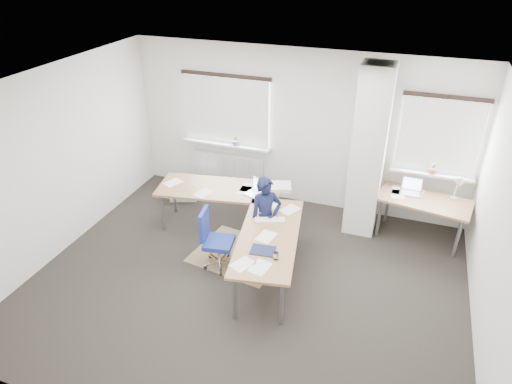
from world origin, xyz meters
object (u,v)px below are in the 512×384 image
(desk_main, at_px, (245,211))
(person, at_px, (266,218))
(task_chair, at_px, (217,251))
(desk_side, at_px, (425,202))

(desk_main, relative_size, person, 2.12)
(task_chair, bearing_deg, desk_main, 55.82)
(desk_side, relative_size, person, 1.13)
(desk_main, distance_m, desk_side, 2.84)
(desk_side, height_order, person, person)
(desk_side, bearing_deg, task_chair, -137.93)
(desk_main, bearing_deg, task_chair, -125.06)
(desk_side, xyz_separation_m, task_chair, (-2.81, -1.76, -0.42))
(desk_main, relative_size, task_chair, 3.00)
(desk_main, bearing_deg, person, -16.85)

